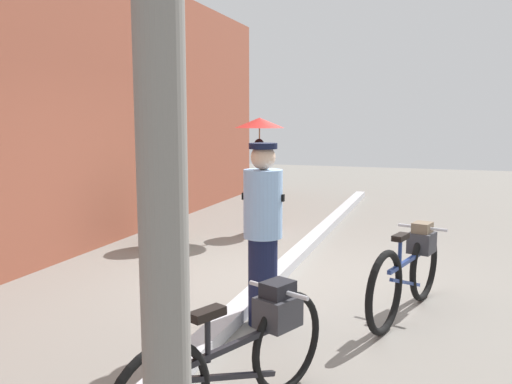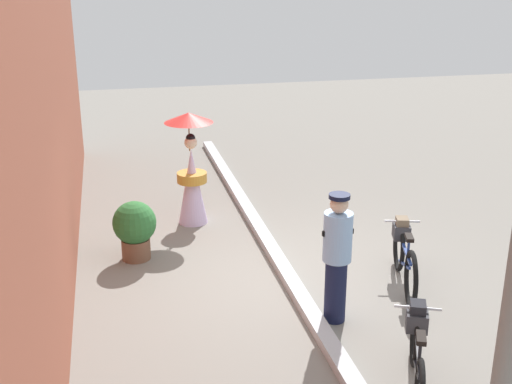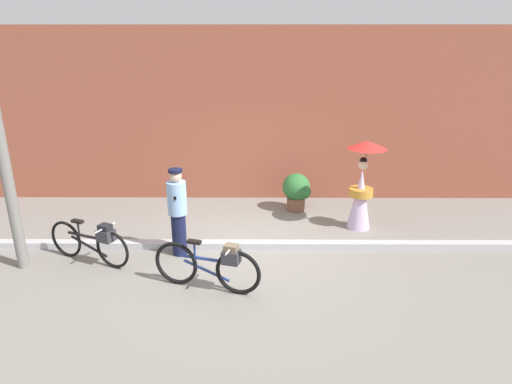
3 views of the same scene
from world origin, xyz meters
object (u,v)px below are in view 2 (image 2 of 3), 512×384
Objects in this scene: person_officer at (337,255)px; potted_plant_by_door at (135,227)px; bicycle_far_side at (417,351)px; person_with_parasol at (191,169)px; bicycle_near_officer at (404,254)px.

potted_plant_by_door is at bearing 43.82° from person_officer.
person_with_parasol is (4.99, 1.59, 0.50)m from bicycle_far_side.
person_officer is (-0.70, 1.21, 0.43)m from bicycle_near_officer.
person_with_parasol is 2.11× the size of potted_plant_by_door.
bicycle_far_side is 1.55m from person_officer.
bicycle_far_side is (-2.14, 0.86, -0.01)m from bicycle_near_officer.
potted_plant_by_door is at bearing 64.78° from bicycle_near_officer.
bicycle_far_side is at bearing -145.53° from potted_plant_by_door.
person_with_parasol is at bearing -38.91° from potted_plant_by_door.
person_with_parasol reaches higher than person_officer.
bicycle_near_officer is 1.95× the size of potted_plant_by_door.
person_with_parasol reaches higher than potted_plant_by_door.
bicycle_far_side is 1.84× the size of potted_plant_by_door.
person_with_parasol reaches higher than bicycle_near_officer.
bicycle_far_side is at bearing -166.18° from person_officer.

